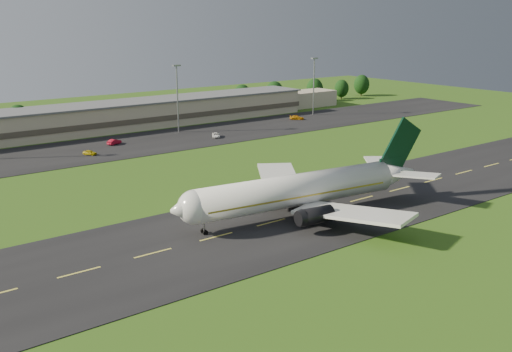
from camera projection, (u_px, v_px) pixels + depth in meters
ground at (362, 199)px, 108.73m from camera, size 360.00×360.00×0.00m
taxiway at (362, 199)px, 108.72m from camera, size 220.00×30.00×0.10m
apron at (177, 138)px, 164.41m from camera, size 260.00×30.00×0.10m
airliner at (301, 190)px, 98.41m from camera, size 51.17×41.84×15.57m
terminal at (158, 112)px, 185.76m from camera, size 145.00×16.00×8.40m
light_mast_centre at (177, 90)px, 170.12m from camera, size 2.40×1.20×20.35m
light_mast_east at (314, 79)px, 201.80m from camera, size 2.40×1.20×20.35m
tree_line at (213, 99)px, 208.99m from camera, size 198.50×9.64×9.84m
service_vehicle_a at (90, 153)px, 143.92m from camera, size 3.14×3.80×1.22m
service_vehicle_b at (114, 142)px, 156.11m from camera, size 4.64×3.35×1.45m
service_vehicle_c at (216, 135)px, 165.58m from camera, size 4.14×4.99×1.27m
service_vehicle_d at (297, 118)px, 195.00m from camera, size 5.00×4.58×1.40m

